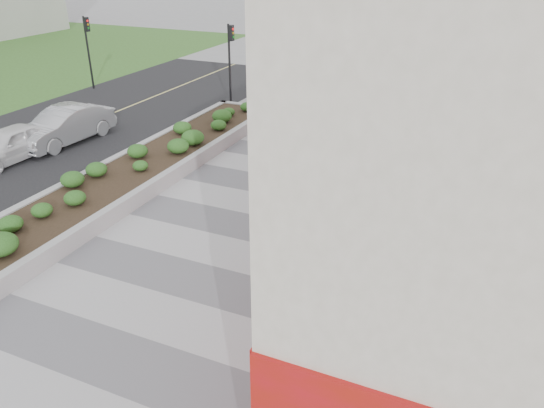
{
  "coord_description": "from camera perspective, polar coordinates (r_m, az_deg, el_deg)",
  "views": [
    {
      "loc": [
        6.49,
        -7.95,
        7.95
      ],
      "look_at": [
        0.85,
        4.76,
        1.1
      ],
      "focal_mm": 35.0,
      "sensor_mm": 36.0,
      "label": 1
    }
  ],
  "objects": [
    {
      "name": "walkway",
      "position": [
        15.01,
        -5.73,
        -5.89
      ],
      "size": [
        8.0,
        36.0,
        0.01
      ],
      "primitive_type": "cube",
      "color": "#A8A8AD",
      "rests_on": "ground"
    },
    {
      "name": "building",
      "position": [
        17.4,
        25.31,
        10.56
      ],
      "size": [
        6.04,
        24.08,
        8.0
      ],
      "color": "beige",
      "rests_on": "ground"
    },
    {
      "name": "car_silver",
      "position": [
        25.16,
        -21.41,
        7.85
      ],
      "size": [
        1.95,
        4.83,
        1.56
      ],
      "primitive_type": "imported",
      "rotation": [
        0.0,
        0.0,
        -0.06
      ],
      "color": "#B1B4BA",
      "rests_on": "ground"
    },
    {
      "name": "manhole_cover",
      "position": [
        14.8,
        -4.03,
        -6.32
      ],
      "size": [
        0.44,
        0.44,
        0.01
      ],
      "primitive_type": "cylinder",
      "color": "#595654",
      "rests_on": "ground"
    },
    {
      "name": "street",
      "position": [
        25.07,
        -25.72,
        5.09
      ],
      "size": [
        10.0,
        40.0,
        0.0
      ],
      "primitive_type": "cube",
      "color": "black",
      "rests_on": "ground"
    },
    {
      "name": "traffic_signal_near",
      "position": [
        29.38,
        -4.5,
        15.97
      ],
      "size": [
        0.33,
        0.28,
        4.2
      ],
      "color": "black",
      "rests_on": "ground"
    },
    {
      "name": "planter",
      "position": [
        20.59,
        -13.79,
        3.99
      ],
      "size": [
        3.0,
        18.0,
        0.9
      ],
      "color": "#9E9EA0",
      "rests_on": "ground"
    },
    {
      "name": "skateboarder",
      "position": [
        19.33,
        7.48,
        3.98
      ],
      "size": [
        0.49,
        0.75,
        1.39
      ],
      "rotation": [
        0.0,
        0.0,
        0.31
      ],
      "color": "beige",
      "rests_on": "ground"
    },
    {
      "name": "traffic_signal_far",
      "position": [
        34.28,
        -19.2,
        16.14
      ],
      "size": [
        0.33,
        0.28,
        4.2
      ],
      "color": "black",
      "rests_on": "ground"
    },
    {
      "name": "ground",
      "position": [
        12.98,
        -12.32,
        -12.25
      ],
      "size": [
        160.0,
        160.0,
        0.0
      ],
      "primitive_type": "plane",
      "color": "gray",
      "rests_on": "ground"
    },
    {
      "name": "car_white",
      "position": [
        23.92,
        -26.41,
        5.78
      ],
      "size": [
        1.8,
        4.13,
        1.38
      ],
      "primitive_type": "imported",
      "rotation": [
        0.0,
        0.0,
        -0.04
      ],
      "color": "white",
      "rests_on": "ground"
    }
  ]
}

